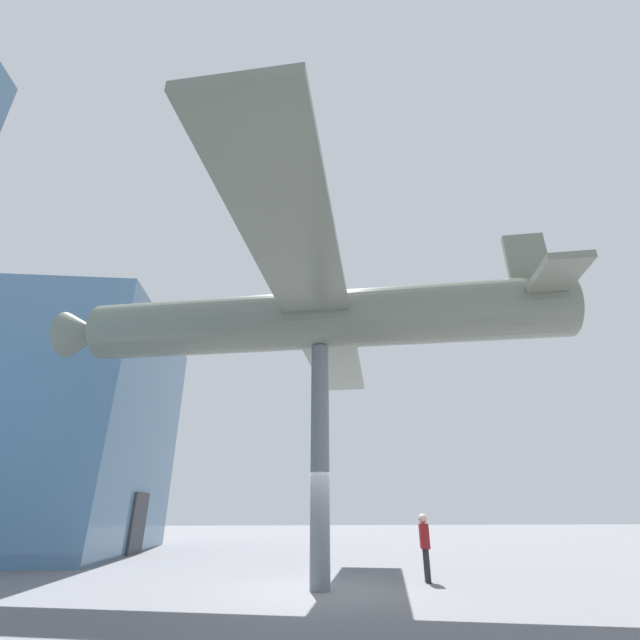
% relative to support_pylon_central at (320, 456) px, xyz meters
% --- Properties ---
extents(ground_plane, '(80.00, 80.00, 0.00)m').
position_rel_support_pylon_central_xyz_m(ground_plane, '(0.00, 0.00, -2.89)').
color(ground_plane, slate).
extents(support_pylon_central, '(0.47, 0.47, 5.78)m').
position_rel_support_pylon_central_xyz_m(support_pylon_central, '(0.00, 0.00, 0.00)').
color(support_pylon_central, slate).
rests_on(support_pylon_central, ground_plane).
extents(suspended_airplane, '(15.19, 14.87, 3.12)m').
position_rel_support_pylon_central_xyz_m(suspended_airplane, '(0.05, 0.23, 3.73)').
color(suspended_airplane, slate).
rests_on(suspended_airplane, support_pylon_central).
extents(visitor_person, '(0.44, 0.29, 1.56)m').
position_rel_support_pylon_central_xyz_m(visitor_person, '(0.95, -2.78, -2.01)').
color(visitor_person, '#232328').
rests_on(visitor_person, ground_plane).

